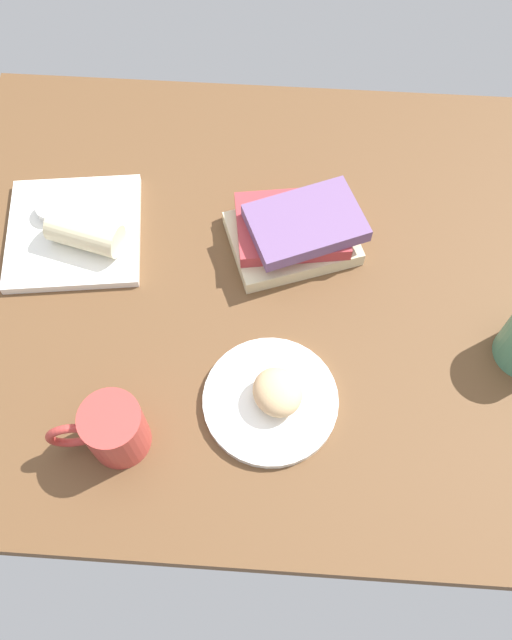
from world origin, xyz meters
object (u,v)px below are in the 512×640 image
at_px(sauce_cup, 52,209).
at_px(second_mug, 112,430).
at_px(round_plate, 270,401).
at_px(square_plate, 74,232).
at_px(breakfast_wrap, 85,233).
at_px(book_stack, 295,230).
at_px(scone_pastry, 277,392).

height_order(sauce_cup, second_mug, second_mug).
xyz_separation_m(round_plate, square_plate, (0.35, -0.28, 0.00)).
xyz_separation_m(square_plate, breakfast_wrap, (-0.03, 0.02, 0.04)).
xyz_separation_m(round_plate, second_mug, (0.22, 0.07, 0.04)).
height_order(square_plate, book_stack, book_stack).
height_order(scone_pastry, book_stack, book_stack).
xyz_separation_m(round_plate, breakfast_wrap, (0.32, -0.26, 0.04)).
distance_m(square_plate, book_stack, 0.38).
distance_m(round_plate, second_mug, 0.24).
relative_size(sauce_cup, breakfast_wrap, 0.42).
height_order(square_plate, sauce_cup, sauce_cup).
bearing_deg(sauce_cup, round_plate, 141.36).
bearing_deg(book_stack, square_plate, 1.18).
bearing_deg(second_mug, round_plate, -161.25).
relative_size(round_plate, second_mug, 1.46).
distance_m(scone_pastry, second_mug, 0.24).
height_order(round_plate, scone_pastry, scone_pastry).
relative_size(round_plate, sauce_cup, 3.97).
height_order(sauce_cup, book_stack, book_stack).
bearing_deg(second_mug, breakfast_wrap, -72.89).
bearing_deg(breakfast_wrap, square_plate, -113.18).
distance_m(round_plate, breakfast_wrap, 0.41).
xyz_separation_m(square_plate, book_stack, (-0.38, -0.01, 0.03)).
distance_m(sauce_cup, second_mug, 0.43).
bearing_deg(scone_pastry, second_mug, 18.53).
height_order(scone_pastry, sauce_cup, scone_pastry).
xyz_separation_m(scone_pastry, second_mug, (0.23, 0.08, 0.01)).
bearing_deg(square_plate, book_stack, -178.82).
xyz_separation_m(square_plate, second_mug, (-0.13, 0.36, 0.04)).
distance_m(scone_pastry, breakfast_wrap, 0.42).
height_order(square_plate, breakfast_wrap, breakfast_wrap).
bearing_deg(sauce_cup, book_stack, 176.86).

